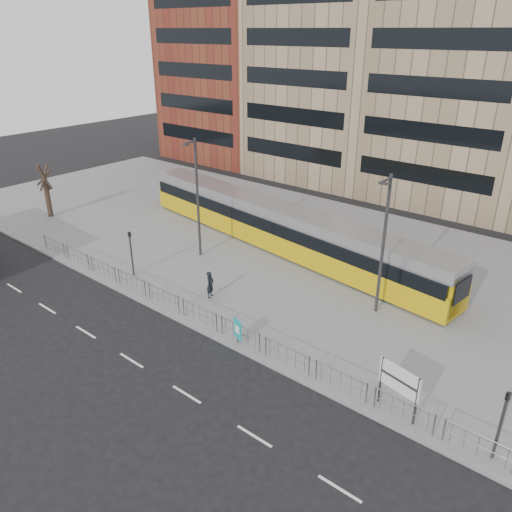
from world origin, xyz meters
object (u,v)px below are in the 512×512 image
Objects in this scene: pedestrian at (210,284)px; lamp_post_west at (197,194)px; traffic_light_east at (502,417)px; lamp_post_east at (383,241)px; traffic_light_west at (131,248)px; bare_tree at (41,162)px; ad_panel at (238,330)px; tram at (280,227)px; station_sign at (399,382)px.

lamp_post_west is (-4.98, 3.98, 3.73)m from pedestrian.
traffic_light_east is 0.38× the size of lamp_post_east.
bare_tree is (-15.01, 2.65, 2.84)m from traffic_light_west.
ad_panel is 0.16× the size of lamp_post_west.
tram is 10.92m from traffic_light_west.
tram is 21.20m from bare_tree.
traffic_light_west is 15.97m from lamp_post_east.
pedestrian is at bearing -73.96° from tram.
lamp_post_east reaches higher than station_sign.
ad_panel is at bearing -165.43° from traffic_light_east.
traffic_light_east is (3.97, 0.06, 0.38)m from station_sign.
bare_tree reaches higher than tram.
pedestrian is 7.38m from lamp_post_west.
traffic_light_east is 23.08m from lamp_post_west.
traffic_light_west is at bearing 82.21° from pedestrian.
bare_tree is at bearing -171.21° from lamp_post_west.
ad_panel is 0.21× the size of bare_tree.
traffic_light_west is 23.16m from traffic_light_east.
traffic_light_west is 1.00× the size of traffic_light_east.
ad_panel is at bearing -165.26° from station_sign.
traffic_light_west and traffic_light_east have the same top height.
traffic_light_west is at bearing -108.06° from tram.
ad_panel is 0.44× the size of traffic_light_west.
station_sign is at bearing -118.21° from pedestrian.
pedestrian is 6.23m from traffic_light_west.
lamp_post_west is at bearing 78.60° from traffic_light_west.
lamp_post_west reaches higher than station_sign.
lamp_post_west is at bearing 32.72° from pedestrian.
lamp_post_east is 29.79m from bare_tree.
station_sign is 1.68× the size of ad_panel.
pedestrian is 21.45m from bare_tree.
station_sign is (14.49, -10.92, -0.06)m from tram.
pedestrian is (-4.53, 2.61, 0.06)m from ad_panel.
traffic_light_west is at bearing -10.01° from bare_tree.
lamp_post_east is at bearing 134.96° from station_sign.
lamp_post_west is at bearing 8.79° from bare_tree.
ad_panel is 10.71m from traffic_light_west.
ad_panel is (-8.62, -0.40, -0.80)m from station_sign.
lamp_post_west reaches higher than traffic_light_west.
traffic_light_east is (23.13, -1.00, 0.00)m from traffic_light_west.
station_sign is at bearing -6.19° from bare_tree.
traffic_light_west is (-6.02, -1.16, 1.12)m from pedestrian.
station_sign is 1.35× the size of pedestrian.
traffic_light_east is at bearing -115.83° from pedestrian.
tram is at bearing 64.69° from traffic_light_west.
pedestrian is at bearing 10.93° from traffic_light_west.
station_sign is 19.39m from lamp_post_west.
traffic_light_east is at bearing -15.50° from lamp_post_west.
traffic_light_east is at bearing -2.41° from traffic_light_west.
station_sign is 34.53m from bare_tree.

